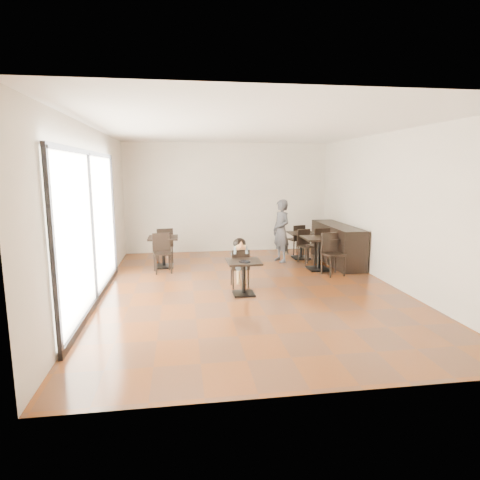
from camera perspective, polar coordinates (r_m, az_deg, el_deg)
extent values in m
cube|color=brown|center=(8.31, 1.48, -6.91)|extent=(6.00, 8.00, 0.01)
cube|color=white|center=(8.00, 1.58, 15.60)|extent=(6.00, 8.00, 0.01)
cube|color=beige|center=(11.95, -1.77, 6.02)|extent=(6.00, 0.01, 3.20)
cube|color=beige|center=(4.16, 11.01, -1.40)|extent=(6.00, 0.01, 3.20)
cube|color=beige|center=(8.05, -20.06, 3.57)|extent=(0.01, 8.00, 3.20)
cube|color=beige|center=(9.01, 20.73, 4.14)|extent=(0.01, 8.00, 3.20)
cube|color=white|center=(7.58, -20.49, 1.66)|extent=(0.04, 4.50, 2.60)
cylinder|color=black|center=(7.65, 0.65, -3.10)|extent=(0.23, 0.23, 0.01)
imported|color=#3C3C42|center=(10.64, 5.87, 1.31)|extent=(0.56, 0.70, 1.65)
cube|color=black|center=(10.80, 13.63, -0.55)|extent=(0.60, 2.40, 1.00)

